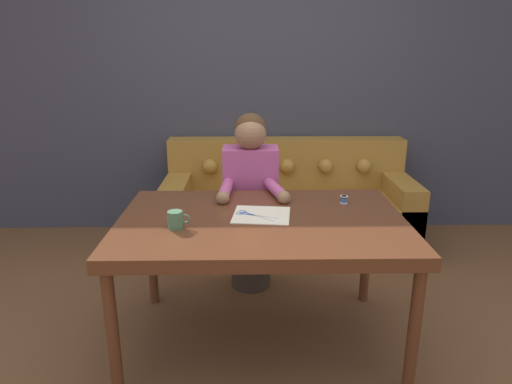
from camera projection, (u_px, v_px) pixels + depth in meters
ground_plane at (259, 340)px, 2.67m from camera, size 16.00×16.00×0.00m
wall_back at (255, 88)px, 4.04m from camera, size 8.00×0.06×2.60m
dining_table at (262, 230)px, 2.46m from camera, size 1.53×1.02×0.76m
couch at (288, 208)px, 3.95m from camera, size 2.08×0.82×0.88m
person at (251, 203)px, 3.11m from camera, size 0.44×0.61×1.23m
pattern_paper_main at (261, 215)px, 2.48m from camera, size 0.33×0.32×0.00m
scissors at (250, 215)px, 2.49m from camera, size 0.23×0.18×0.01m
mug at (176, 220)px, 2.29m from camera, size 0.11×0.08×0.09m
thread_spool at (344, 200)px, 2.67m from camera, size 0.04×0.04×0.05m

